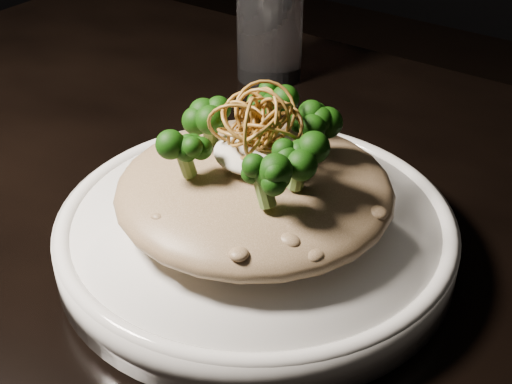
% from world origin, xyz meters
% --- Properties ---
extents(table, '(1.10, 0.80, 0.75)m').
position_xyz_m(table, '(0.00, 0.00, 0.67)').
color(table, black).
rests_on(table, ground).
extents(plate, '(0.31, 0.31, 0.03)m').
position_xyz_m(plate, '(0.07, -0.02, 0.77)').
color(plate, white).
rests_on(plate, table).
extents(risotto, '(0.21, 0.21, 0.05)m').
position_xyz_m(risotto, '(0.07, -0.02, 0.80)').
color(risotto, brown).
rests_on(risotto, plate).
extents(broccoli, '(0.14, 0.14, 0.05)m').
position_xyz_m(broccoli, '(0.07, -0.02, 0.85)').
color(broccoli, black).
rests_on(broccoli, risotto).
extents(cheese, '(0.07, 0.07, 0.02)m').
position_xyz_m(cheese, '(0.07, -0.01, 0.84)').
color(cheese, silver).
rests_on(cheese, risotto).
extents(shallots, '(0.07, 0.07, 0.04)m').
position_xyz_m(shallots, '(0.07, -0.01, 0.87)').
color(shallots, brown).
rests_on(shallots, cheese).
extents(drinking_glass, '(0.08, 0.08, 0.13)m').
position_xyz_m(drinking_glass, '(-0.10, 0.26, 0.82)').
color(drinking_glass, white).
rests_on(drinking_glass, table).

